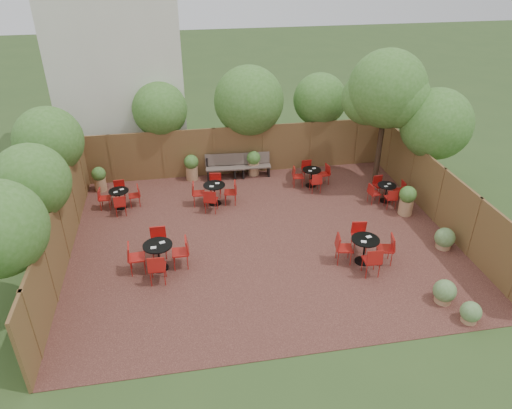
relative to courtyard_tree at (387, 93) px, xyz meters
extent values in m
plane|color=#354F23|center=(-5.06, -3.02, -3.64)|extent=(80.00, 80.00, 0.00)
cube|color=#3D1F19|center=(-5.06, -3.02, -3.63)|extent=(12.00, 10.00, 0.02)
cube|color=brown|center=(-5.06, 1.98, -2.64)|extent=(12.00, 0.08, 2.00)
cube|color=brown|center=(-11.06, -3.02, -2.64)|extent=(0.08, 10.00, 2.00)
cube|color=brown|center=(0.94, -3.02, -2.64)|extent=(0.08, 10.00, 2.00)
cube|color=silver|center=(-9.56, 4.98, 0.36)|extent=(5.00, 4.00, 8.00)
sphere|color=#396922|center=(-11.66, -0.02, -0.97)|extent=(2.24, 2.24, 2.24)
sphere|color=#396922|center=(-11.56, -3.02, -1.00)|extent=(2.13, 2.13, 2.13)
sphere|color=#396922|center=(-8.06, 2.68, -1.00)|extent=(2.13, 2.13, 2.13)
sphere|color=#396922|center=(-4.56, 2.58, -0.81)|extent=(2.78, 2.78, 2.78)
sphere|color=#396922|center=(-1.56, 2.78, -0.99)|extent=(2.19, 2.19, 2.19)
sphere|color=#396922|center=(1.54, -1.02, -0.88)|extent=(2.53, 2.53, 2.53)
cylinder|color=black|center=(0.01, 0.01, -1.63)|extent=(0.21, 0.21, 3.98)
sphere|color=#396922|center=(0.01, 0.01, 0.16)|extent=(2.80, 2.80, 2.80)
sphere|color=#396922|center=(-0.49, 0.41, -0.28)|extent=(1.96, 1.96, 1.96)
sphere|color=#396922|center=(0.41, -0.39, -0.12)|extent=(2.04, 2.04, 2.04)
cube|color=brown|center=(-5.70, 1.53, -3.17)|extent=(1.59, 0.57, 0.05)
cube|color=brown|center=(-5.70, 1.74, -2.89)|extent=(1.57, 0.22, 0.47)
cube|color=black|center=(-6.41, 1.53, -3.41)|extent=(0.09, 0.47, 0.42)
cube|color=black|center=(-4.99, 1.53, -3.41)|extent=(0.09, 0.47, 0.42)
cube|color=brown|center=(-4.64, 1.53, -3.19)|extent=(1.54, 0.53, 0.05)
cube|color=brown|center=(-4.64, 1.73, -2.91)|extent=(1.53, 0.19, 0.46)
cube|color=black|center=(-5.33, 1.53, -3.42)|extent=(0.08, 0.46, 0.41)
cube|color=black|center=(-3.95, 1.53, -3.42)|extent=(0.08, 0.46, 0.41)
cylinder|color=black|center=(-0.16, -1.39, -3.61)|extent=(0.39, 0.39, 0.03)
cylinder|color=black|center=(-0.16, -1.39, -3.29)|extent=(0.04, 0.04, 0.62)
cylinder|color=black|center=(-0.16, -1.39, -2.97)|extent=(0.67, 0.67, 0.03)
cube|color=white|center=(-0.06, -1.32, -2.95)|extent=(0.13, 0.09, 0.01)
cube|color=white|center=(-0.25, -1.50, -2.95)|extent=(0.13, 0.09, 0.01)
cylinder|color=black|center=(-2.35, -4.80, -3.61)|extent=(0.48, 0.48, 0.03)
cylinder|color=black|center=(-2.35, -4.80, -3.22)|extent=(0.05, 0.05, 0.76)
cylinder|color=black|center=(-2.35, -4.80, -2.83)|extent=(0.83, 0.83, 0.03)
cube|color=white|center=(-2.22, -4.72, -2.80)|extent=(0.17, 0.13, 0.02)
cube|color=white|center=(-2.46, -4.93, -2.80)|extent=(0.17, 0.13, 0.02)
cylinder|color=black|center=(-9.69, -0.18, -3.61)|extent=(0.41, 0.41, 0.03)
cylinder|color=black|center=(-9.69, -0.18, -3.28)|extent=(0.05, 0.05, 0.65)
cylinder|color=black|center=(-9.69, -0.18, -2.95)|extent=(0.70, 0.70, 0.03)
cube|color=white|center=(-9.58, -0.11, -2.93)|extent=(0.14, 0.10, 0.01)
cube|color=white|center=(-9.79, -0.29, -2.93)|extent=(0.14, 0.10, 0.01)
cylinder|color=black|center=(-6.34, -0.48, -3.61)|extent=(0.45, 0.45, 0.03)
cylinder|color=black|center=(-6.34, -0.48, -3.24)|extent=(0.05, 0.05, 0.72)
cylinder|color=black|center=(-6.34, -0.48, -2.87)|extent=(0.78, 0.78, 0.03)
cube|color=white|center=(-6.22, -0.40, -2.85)|extent=(0.16, 0.13, 0.02)
cube|color=white|center=(-6.44, -0.60, -2.85)|extent=(0.16, 0.13, 0.02)
cylinder|color=black|center=(-2.51, 0.27, -3.61)|extent=(0.41, 0.41, 0.03)
cylinder|color=black|center=(-2.51, 0.27, -3.27)|extent=(0.05, 0.05, 0.66)
cylinder|color=black|center=(-2.51, 0.27, -2.94)|extent=(0.72, 0.72, 0.03)
cube|color=white|center=(-2.40, 0.35, -2.91)|extent=(0.13, 0.10, 0.01)
cube|color=white|center=(-2.61, 0.16, -2.91)|extent=(0.13, 0.10, 0.01)
cylinder|color=black|center=(-8.32, -4.07, -3.61)|extent=(0.49, 0.49, 0.03)
cylinder|color=black|center=(-8.32, -4.07, -3.21)|extent=(0.06, 0.06, 0.78)
cylinder|color=black|center=(-8.32, -4.07, -2.81)|extent=(0.85, 0.85, 0.03)
cube|color=white|center=(-8.19, -3.98, -2.78)|extent=(0.16, 0.12, 0.02)
cube|color=white|center=(-8.43, -4.20, -2.78)|extent=(0.16, 0.12, 0.02)
cylinder|color=#A67953|center=(-7.03, 1.68, -3.35)|extent=(0.47, 0.47, 0.54)
sphere|color=#396922|center=(-7.03, 1.68, -2.87)|extent=(0.57, 0.57, 0.57)
cylinder|color=#A67953|center=(-4.53, 1.68, -3.36)|extent=(0.46, 0.46, 0.52)
sphere|color=#396922|center=(-4.53, 1.68, -2.89)|extent=(0.55, 0.55, 0.55)
cylinder|color=#A67953|center=(-10.53, 1.32, -3.37)|extent=(0.44, 0.44, 0.50)
sphere|color=#396922|center=(-10.53, 1.32, -2.92)|extent=(0.53, 0.53, 0.53)
cylinder|color=#A67953|center=(0.15, -2.39, -3.34)|extent=(0.49, 0.49, 0.56)
sphere|color=#396922|center=(0.15, -2.39, -2.85)|extent=(0.58, 0.58, 0.58)
cylinder|color=#A67953|center=(-0.64, -7.67, -3.54)|extent=(0.39, 0.39, 0.18)
sphere|color=#55783E|center=(-0.64, -7.67, -3.32)|extent=(0.53, 0.53, 0.53)
cylinder|color=#A67953|center=(-0.90, -6.86, -3.52)|extent=(0.44, 0.44, 0.20)
sphere|color=#55783E|center=(-0.90, -6.86, -3.27)|extent=(0.60, 0.60, 0.60)
cylinder|color=#A67953|center=(0.41, -4.53, -3.52)|extent=(0.46, 0.46, 0.21)
sphere|color=#55783E|center=(0.41, -4.53, -3.26)|extent=(0.62, 0.62, 0.62)
camera|label=1|loc=(-7.53, -15.58, 4.87)|focal=33.30mm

